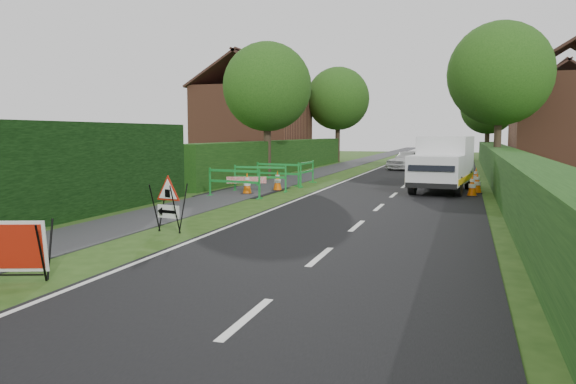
# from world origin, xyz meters

# --- Properties ---
(ground) EXTENTS (120.00, 120.00, 0.00)m
(ground) POSITION_xyz_m (0.00, 0.00, 0.00)
(ground) COLOR #254513
(ground) RESTS_ON ground
(road_surface) EXTENTS (6.00, 90.00, 0.02)m
(road_surface) POSITION_xyz_m (2.50, 35.00, 0.00)
(road_surface) COLOR black
(road_surface) RESTS_ON ground
(footpath) EXTENTS (2.00, 90.00, 0.02)m
(footpath) POSITION_xyz_m (-3.00, 35.00, 0.01)
(footpath) COLOR #2D2D30
(footpath) RESTS_ON ground
(hedge_west_far) EXTENTS (1.00, 24.00, 1.80)m
(hedge_west_far) POSITION_xyz_m (-5.00, 22.00, 0.00)
(hedge_west_far) COLOR #14380F
(hedge_west_far) RESTS_ON ground
(hedge_east) EXTENTS (1.20, 50.00, 1.50)m
(hedge_east) POSITION_xyz_m (6.50, 16.00, 0.00)
(hedge_east) COLOR #14380F
(hedge_east) RESTS_ON ground
(house_west) EXTENTS (7.50, 7.40, 7.88)m
(house_west) POSITION_xyz_m (-10.00, 30.00, 2.90)
(house_west) COLOR brown
(house_west) RESTS_ON ground
(house_east_b) EXTENTS (7.50, 7.40, 7.88)m
(house_east_b) POSITION_xyz_m (12.00, 42.00, 2.90)
(house_east_b) COLOR brown
(house_east_b) RESTS_ON ground
(tree_nw) EXTENTS (4.40, 4.40, 6.70)m
(tree_nw) POSITION_xyz_m (-4.60, 18.00, 4.48)
(tree_nw) COLOR #2D2116
(tree_nw) RESTS_ON ground
(tree_ne) EXTENTS (5.20, 5.20, 7.79)m
(tree_ne) POSITION_xyz_m (6.40, 22.00, 5.17)
(tree_ne) COLOR #2D2116
(tree_ne) RESTS_ON ground
(tree_fw) EXTENTS (4.80, 4.80, 7.24)m
(tree_fw) POSITION_xyz_m (-4.60, 34.00, 4.83)
(tree_fw) COLOR #2D2116
(tree_fw) RESTS_ON ground
(tree_fe) EXTENTS (4.20, 4.20, 6.33)m
(tree_fe) POSITION_xyz_m (6.40, 38.00, 4.22)
(tree_fe) COLOR #2D2116
(tree_fe) RESTS_ON ground
(red_rect_sign) EXTENTS (1.22, 0.96, 0.91)m
(red_rect_sign) POSITION_xyz_m (-1.46, -2.00, 0.53)
(red_rect_sign) COLOR black
(red_rect_sign) RESTS_ON ground
(triangle_sign) EXTENTS (0.87, 0.87, 1.08)m
(triangle_sign) POSITION_xyz_m (-1.34, 2.37, 0.75)
(triangle_sign) COLOR black
(triangle_sign) RESTS_ON ground
(works_van) EXTENTS (2.31, 4.75, 2.09)m
(works_van) POSITION_xyz_m (4.09, 13.45, 1.11)
(works_van) COLOR silver
(works_van) RESTS_ON ground
(traffic_cone_0) EXTENTS (0.38, 0.38, 0.79)m
(traffic_cone_0) POSITION_xyz_m (5.14, 12.04, 0.39)
(traffic_cone_0) COLOR black
(traffic_cone_0) RESTS_ON ground
(traffic_cone_1) EXTENTS (0.38, 0.38, 0.79)m
(traffic_cone_1) POSITION_xyz_m (5.33, 13.10, 0.39)
(traffic_cone_1) COLOR black
(traffic_cone_1) RESTS_ON ground
(traffic_cone_2) EXTENTS (0.38, 0.38, 0.79)m
(traffic_cone_2) POSITION_xyz_m (5.33, 16.15, 0.39)
(traffic_cone_2) COLOR black
(traffic_cone_2) RESTS_ON ground
(traffic_cone_3) EXTENTS (0.38, 0.38, 0.79)m
(traffic_cone_3) POSITION_xyz_m (-2.64, 10.35, 0.39)
(traffic_cone_3) COLOR black
(traffic_cone_3) RESTS_ON ground
(traffic_cone_4) EXTENTS (0.38, 0.38, 0.79)m
(traffic_cone_4) POSITION_xyz_m (-1.97, 11.81, 0.39)
(traffic_cone_4) COLOR black
(traffic_cone_4) RESTS_ON ground
(ped_barrier_0) EXTENTS (2.09, 0.68, 1.00)m
(ped_barrier_0) POSITION_xyz_m (-2.66, 9.21, 0.63)
(ped_barrier_0) COLOR #198A31
(ped_barrier_0) RESTS_ON ground
(ped_barrier_1) EXTENTS (2.08, 0.49, 1.00)m
(ped_barrier_1) POSITION_xyz_m (-2.51, 11.35, 0.63)
(ped_barrier_1) COLOR #198A31
(ped_barrier_1) RESTS_ON ground
(ped_barrier_2) EXTENTS (2.09, 0.66, 1.00)m
(ped_barrier_2) POSITION_xyz_m (-2.44, 13.36, 0.63)
(ped_barrier_2) COLOR #198A31
(ped_barrier_2) RESTS_ON ground
(ped_barrier_3) EXTENTS (0.43, 2.07, 1.00)m
(ped_barrier_3) POSITION_xyz_m (-1.66, 14.73, 0.63)
(ped_barrier_3) COLOR #198A31
(ped_barrier_3) RESTS_ON ground
(redwhite_plank) EXTENTS (1.43, 0.53, 0.25)m
(redwhite_plank) POSITION_xyz_m (-2.95, 11.07, 0.00)
(redwhite_plank) COLOR red
(redwhite_plank) RESTS_ON ground
(hatchback_car) EXTENTS (2.77, 3.84, 1.22)m
(hatchback_car) POSITION_xyz_m (1.62, 25.99, 0.61)
(hatchback_car) COLOR silver
(hatchback_car) RESTS_ON ground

